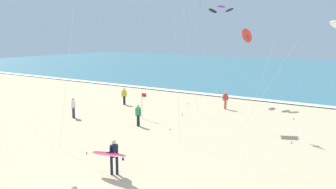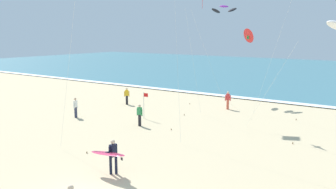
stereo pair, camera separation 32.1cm
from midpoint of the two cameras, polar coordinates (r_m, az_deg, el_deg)
name	(u,v)px [view 2 (the right image)]	position (r m, az deg, el deg)	size (l,w,h in m)	color
shoreline_foam	(285,102)	(37.03, 17.93, -1.14)	(160.00, 1.18, 0.01)	white
surfer_trailing	(111,154)	(17.63, -8.38, -9.14)	(2.12, 0.91, 1.71)	black
kite_delta_scarlet_high	(249,36)	(26.15, 12.87, 8.85)	(4.56, 2.63, 6.99)	red
kite_arc_violet_outer	(224,9)	(37.99, 8.91, 12.95)	(2.76, 5.77, 9.35)	black
bystander_green_top	(140,115)	(26.57, -4.08, -3.19)	(0.50, 0.22, 1.59)	black
bystander_red_top	(228,100)	(32.70, 9.55, -0.88)	(0.47, 0.29, 1.59)	#D8593F
bystander_white_top	(76,107)	(30.00, -13.85, -1.97)	(0.26, 0.48, 1.59)	#2D334C
bystander_yellow_top	(127,96)	(34.61, -6.15, -0.23)	(0.41, 0.34, 1.59)	black
lifeguard_flag	(144,103)	(28.71, -3.38, -1.29)	(0.45, 0.05, 2.10)	silver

